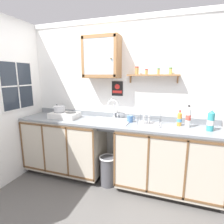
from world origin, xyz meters
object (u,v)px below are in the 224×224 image
Objects in this scene: sink at (110,122)px; warning_sign at (117,89)px; wall_cabinet at (102,57)px; dish_rack at (149,122)px; hot_plate_stove at (65,115)px; saucepan at (59,109)px; mug at (130,119)px; bottle_detergent_teal_0 at (211,121)px; trash_bin at (108,170)px; bottle_opaque_white_2 at (188,117)px; bottle_juice_amber_1 at (179,119)px.

sink is 0.54m from warning_sign.
wall_cabinet is at bearing 147.35° from sink.
warning_sign reaches higher than dish_rack.
wall_cabinet is 2.70× the size of warning_sign.
hot_plate_stove is 0.15m from saucepan.
hot_plate_stove is at bearing -178.56° from dish_rack.
dish_rack is 1.18m from wall_cabinet.
warning_sign reaches higher than mug.
bottle_detergent_teal_0 is 1.04m from mug.
mug is (-1.03, 0.10, -0.08)m from bottle_detergent_teal_0.
saucepan is 1.25m from trash_bin.
trash_bin is at bearing -175.81° from bottle_detergent_teal_0.
bottle_opaque_white_2 reaches higher than mug.
bottle_detergent_teal_0 is at bearing -17.95° from bottle_juice_amber_1.
saucepan is 1.25× the size of warning_sign.
sink is 1.34m from bottle_detergent_teal_0.
sink is 2.54× the size of warning_sign.
bottle_juice_amber_1 is at bearing 158.74° from bottle_opaque_white_2.
sink is at bearing 3.43° from hot_plate_stove.
bottle_juice_amber_1 reaches higher than mug.
bottle_juice_amber_1 is 0.69× the size of dish_rack.
sink is at bearing -179.13° from bottle_opaque_white_2.
wall_cabinet is at bearing 175.49° from bottle_opaque_white_2.
trash_bin is at bearing -170.86° from bottle_opaque_white_2.
bottle_opaque_white_2 is at bearing 1.11° from saucepan.
bottle_juice_amber_1 is (1.85, 0.08, -0.05)m from saucepan.
bottle_juice_amber_1 is 0.48× the size of trash_bin.
warning_sign reaches higher than trash_bin.
sink is at bearing -97.74° from warning_sign.
dish_rack is (-0.76, 0.05, -0.09)m from bottle_detergent_teal_0.
wall_cabinet reaches higher than saucepan.
sink is 0.57m from dish_rack.
trash_bin is (-1.32, -0.10, -0.85)m from bottle_detergent_teal_0.
hot_plate_stove is at bearing -178.06° from bottle_opaque_white_2.
trash_bin is (0.01, -0.15, -0.71)m from sink.
sink is 2.67× the size of bottle_juice_amber_1.
warning_sign is at bearing 82.26° from sink.
sink is at bearing -172.58° from mug.
dish_rack is (1.45, 0.01, -0.11)m from saucepan.
sink is at bearing 177.47° from bottle_detergent_teal_0.
dish_rack is 0.95m from trash_bin.
wall_cabinet is 0.53m from warning_sign.
mug is at bearing 34.28° from trash_bin.
wall_cabinet is at bearing 11.07° from saucepan.
dish_rack is at bearing 14.31° from trash_bin.
trash_bin is at bearing -7.97° from hot_plate_stove.
mug is 0.85m from trash_bin.
sink is at bearing -32.65° from wall_cabinet.
sink is at bearing 1.39° from saucepan.
bottle_juice_amber_1 is 1.28m from trash_bin.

